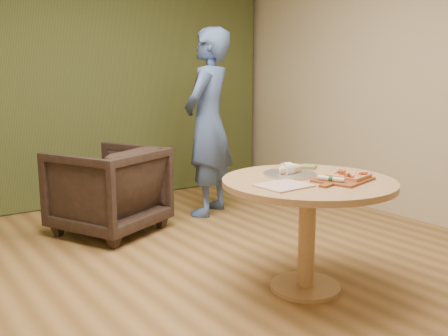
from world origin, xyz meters
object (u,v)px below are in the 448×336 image
Objects in this scene: pizza_paddle at (342,180)px; cutlery_roll at (331,179)px; armchair at (108,186)px; pedestal_table at (308,201)px; person_standing at (208,123)px; serving_tray at (290,174)px; flatbread_pizza at (348,176)px; bread_roll at (289,169)px.

pizza_paddle is 2.47× the size of cutlery_roll.
cutlery_roll is 0.22× the size of armchair.
pedestal_table is 2.03m from person_standing.
armchair is at bearing 108.13° from serving_tray.
person_standing is (0.37, 2.09, 0.18)m from pizza_paddle.
armchair is at bearing -33.24° from person_standing.
armchair is at bearing 110.57° from flatbread_pizza.
pedestal_table is 5.78× the size of bread_roll.
pedestal_table is at bearing -86.08° from bread_roll.
flatbread_pizza is at bearing -7.60° from pizza_paddle.
person_standing is (0.52, 1.76, 0.14)m from bread_roll.
serving_tray is 1.84m from person_standing.
armchair reaches higher than flatbread_pizza.
pizza_paddle is 2.13m from person_standing.
cutlery_roll is 0.54× the size of serving_tray.
pedestal_table is 0.23m from serving_tray.
bread_roll is at bearing -180.00° from serving_tray.
flatbread_pizza reaches higher than pedestal_table.
person_standing is at bearing 75.30° from pedestal_table.
serving_tray is at bearing 40.75° from person_standing.
bread_roll is (-0.01, 0.17, 0.18)m from pedestal_table.
cutlery_roll reaches higher than pizza_paddle.
serving_tray is 1.84× the size of bread_roll.
person_standing is at bearing 73.83° from serving_tray.
person_standing is at bearing 65.74° from pizza_paddle.
pedestal_table is at bearing -89.01° from serving_tray.
person_standing is (0.30, 2.09, 0.16)m from flatbread_pizza.
pedestal_table is 1.30× the size of armchair.
flatbread_pizza is 0.14× the size of person_standing.
serving_tray is at bearing 122.40° from flatbread_pizza.
serving_tray reaches higher than pizza_paddle.
flatbread_pizza is 0.75× the size of serving_tray.
pedestal_table is at bearing 81.85° from armchair.
bread_roll is at bearing 93.92° from pedestal_table.
bread_roll is at bearing 123.50° from flatbread_pizza.
armchair reaches higher than pedestal_table.
pedestal_table is 0.30m from flatbread_pizza.
flatbread_pizza is (0.06, 0.01, 0.02)m from pizza_paddle.
bread_roll is (-0.15, 0.33, 0.04)m from pizza_paddle.
bread_roll is 1.89m from armchair.
cutlery_roll is 0.99× the size of bread_roll.
person_standing is (0.51, 1.93, 0.33)m from pedestal_table.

